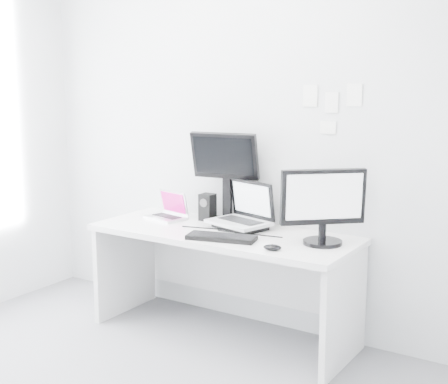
% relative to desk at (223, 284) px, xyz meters
% --- Properties ---
extents(back_wall, '(3.60, 0.00, 3.60)m').
position_rel_desk_xyz_m(back_wall, '(0.00, 0.35, 0.99)').
color(back_wall, silver).
rests_on(back_wall, ground).
extents(desk, '(1.80, 0.70, 0.73)m').
position_rel_desk_xyz_m(desk, '(0.00, 0.00, 0.00)').
color(desk, white).
rests_on(desk, ground).
extents(macbook, '(0.32, 0.26, 0.21)m').
position_rel_desk_xyz_m(macbook, '(-0.55, 0.08, 0.47)').
color(macbook, silver).
rests_on(macbook, desk).
extents(speaker, '(0.13, 0.13, 0.19)m').
position_rel_desk_xyz_m(speaker, '(-0.27, 0.21, 0.46)').
color(speaker, black).
rests_on(speaker, desk).
extents(dell_laptop, '(0.46, 0.40, 0.33)m').
position_rel_desk_xyz_m(dell_laptop, '(0.05, 0.11, 0.53)').
color(dell_laptop, silver).
rests_on(dell_laptop, desk).
extents(rear_monitor, '(0.50, 0.25, 0.65)m').
position_rel_desk_xyz_m(rear_monitor, '(-0.13, 0.24, 0.69)').
color(rear_monitor, black).
rests_on(rear_monitor, desk).
extents(samsung_monitor, '(0.55, 0.53, 0.48)m').
position_rel_desk_xyz_m(samsung_monitor, '(0.69, 0.05, 0.61)').
color(samsung_monitor, black).
rests_on(samsung_monitor, desk).
extents(keyboard, '(0.46, 0.26, 0.03)m').
position_rel_desk_xyz_m(keyboard, '(0.11, -0.19, 0.38)').
color(keyboard, black).
rests_on(keyboard, desk).
extents(mouse, '(0.13, 0.10, 0.04)m').
position_rel_desk_xyz_m(mouse, '(0.50, -0.24, 0.38)').
color(mouse, black).
rests_on(mouse, desk).
extents(wall_note_0, '(0.10, 0.00, 0.14)m').
position_rel_desk_xyz_m(wall_note_0, '(0.45, 0.34, 1.26)').
color(wall_note_0, white).
rests_on(wall_note_0, back_wall).
extents(wall_note_1, '(0.09, 0.00, 0.13)m').
position_rel_desk_xyz_m(wall_note_1, '(0.60, 0.34, 1.22)').
color(wall_note_1, white).
rests_on(wall_note_1, back_wall).
extents(wall_note_2, '(0.10, 0.00, 0.14)m').
position_rel_desk_xyz_m(wall_note_2, '(0.75, 0.34, 1.26)').
color(wall_note_2, white).
rests_on(wall_note_2, back_wall).
extents(wall_note_3, '(0.11, 0.00, 0.08)m').
position_rel_desk_xyz_m(wall_note_3, '(0.58, 0.34, 1.05)').
color(wall_note_3, white).
rests_on(wall_note_3, back_wall).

